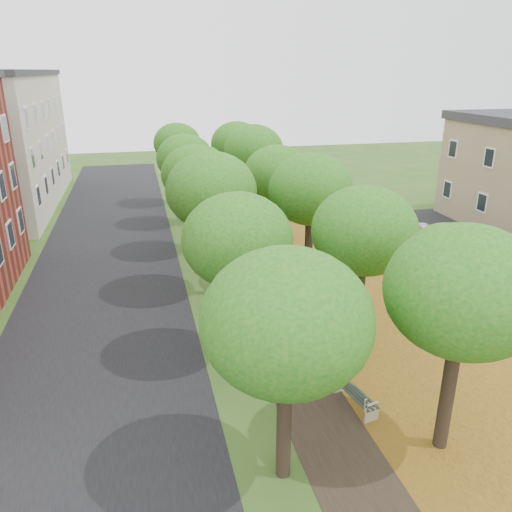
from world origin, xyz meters
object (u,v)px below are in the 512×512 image
car_grey (410,234)px  car_white (406,231)px  car_silver (505,287)px  bench (354,394)px  car_red (425,242)px

car_grey → car_white: bearing=-6.6°
car_silver → car_grey: (0.00, 8.73, -0.07)m
bench → car_silver: car_silver is taller
car_white → car_red: bearing=-169.7°
car_grey → car_white: 0.43m
car_grey → car_white: (0.00, 0.43, 0.03)m
car_red → car_grey: size_ratio=0.89×
car_silver → car_white: (0.00, 9.16, -0.04)m
car_silver → bench: bearing=101.3°
bench → car_grey: size_ratio=0.42×
car_grey → car_silver: bearing=173.4°
car_silver → car_white: size_ratio=0.86×
car_silver → car_grey: bearing=-18.0°
car_silver → car_red: bearing=-18.0°
car_silver → car_red: size_ratio=1.05×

